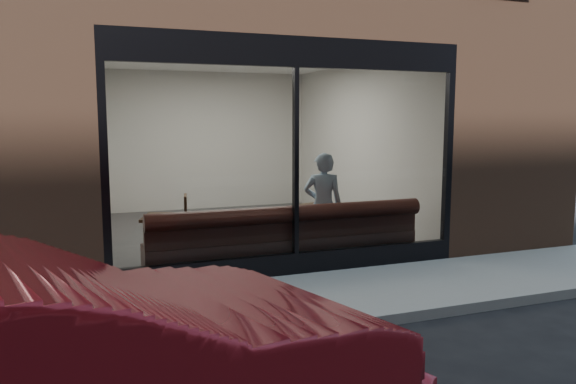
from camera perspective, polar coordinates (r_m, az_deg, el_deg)
name	(u,v)px	position (r m, az deg, el deg)	size (l,w,h in m)	color
ground	(367,325)	(6.06, 8.06, -13.25)	(120.00, 120.00, 0.00)	black
sidewalk_near	(327,296)	(6.90, 4.01, -10.52)	(40.00, 2.00, 0.01)	gray
kerb_near	(370,321)	(5.99, 8.31, -12.87)	(40.00, 0.10, 0.12)	gray
host_building_pier_left	(25,144)	(13.00, -25.15, 4.46)	(2.50, 12.00, 3.20)	brown
host_building_pier_right	(347,139)	(14.50, 6.00, 5.39)	(2.50, 12.00, 3.20)	brown
host_building_backfill	(180,137)	(16.19, -10.95, 5.52)	(5.00, 6.00, 3.20)	brown
cafe_floor	(238,232)	(10.54, -5.13, -4.08)	(6.00, 6.00, 0.00)	#2D2D30
cafe_ceiling	(236,59)	(10.37, -5.34, 13.33)	(6.00, 6.00, 0.00)	white
cafe_wall_back	(202,141)	(13.24, -8.71, 5.13)	(5.00, 5.00, 0.00)	beige
cafe_wall_left	(93,150)	(9.97, -19.20, 4.02)	(6.00, 6.00, 0.00)	beige
cafe_wall_right	(358,145)	(11.26, 7.11, 4.75)	(6.00, 6.00, 0.00)	beige
storefront_kick	(295,264)	(7.78, 0.76, -7.28)	(5.00, 0.10, 0.30)	black
storefront_header	(296,52)	(7.57, 0.80, 14.06)	(5.00, 0.10, 0.40)	black
storefront_mullion	(296,162)	(7.54, 0.78, 3.05)	(0.06, 0.10, 2.50)	black
storefront_glass	(296,162)	(7.52, 0.86, 3.03)	(4.80, 4.80, 0.00)	white
banquette	(285,252)	(8.12, -0.28, -6.09)	(4.00, 0.55, 0.45)	#331812
person	(323,206)	(8.57, 3.58, -1.40)	(0.59, 0.39, 1.62)	#92AFC9
cafe_table_left	(166,217)	(8.15, -12.26, -2.52)	(0.64, 0.64, 0.04)	black
cafe_table_right	(316,206)	(8.94, 2.87, -1.47)	(0.56, 0.56, 0.04)	black
cafe_chair_left	(174,240)	(8.98, -11.50, -4.83)	(0.45, 0.45, 0.04)	black
wall_poster	(98,165)	(9.03, -18.72, 2.60)	(0.02, 0.60, 0.80)	white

